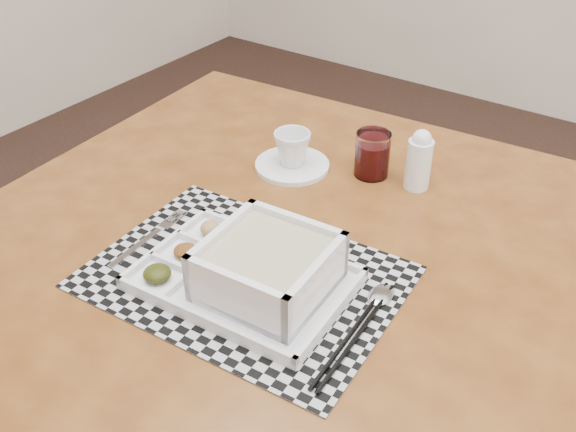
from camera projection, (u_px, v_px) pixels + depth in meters
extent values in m
cube|color=#50260E|center=(280.00, 251.00, 1.10)|extent=(1.16, 1.16, 0.04)
cylinder|color=#50260E|center=(227.00, 219.00, 1.89)|extent=(0.05, 0.05, 0.78)
cylinder|color=#50260E|center=(576.00, 347.00, 1.47)|extent=(0.05, 0.05, 0.78)
cube|color=#50260E|center=(388.00, 166.00, 1.47)|extent=(0.94, 0.09, 0.09)
cube|color=#50260E|center=(90.00, 204.00, 1.34)|extent=(0.09, 0.94, 0.09)
cube|color=#50260E|center=(553.00, 388.00, 0.94)|extent=(0.09, 0.94, 0.09)
cube|color=#A7A8AF|center=(245.00, 277.00, 1.01)|extent=(0.50, 0.37, 0.00)
cube|color=white|center=(244.00, 281.00, 0.99)|extent=(0.33, 0.24, 0.01)
cube|color=white|center=(280.00, 241.00, 1.06)|extent=(0.32, 0.03, 0.01)
cube|color=white|center=(201.00, 317.00, 0.91)|extent=(0.32, 0.03, 0.01)
cube|color=white|center=(165.00, 244.00, 1.05)|extent=(0.02, 0.22, 0.01)
cube|color=white|center=(333.00, 313.00, 0.92)|extent=(0.02, 0.22, 0.01)
cube|color=white|center=(204.00, 260.00, 1.02)|extent=(0.02, 0.20, 0.01)
cube|color=white|center=(170.00, 263.00, 1.01)|extent=(0.08, 0.01, 0.01)
cube|color=white|center=(196.00, 241.00, 1.06)|extent=(0.08, 0.01, 0.01)
ellipsoid|color=black|center=(157.00, 273.00, 0.98)|extent=(0.04, 0.04, 0.02)
ellipsoid|color=#4C240C|center=(185.00, 251.00, 1.03)|extent=(0.04, 0.04, 0.02)
ellipsoid|color=olive|center=(210.00, 228.00, 1.08)|extent=(0.03, 0.03, 0.02)
cube|color=white|center=(268.00, 284.00, 0.97)|extent=(0.19, 0.19, 0.01)
cube|color=white|center=(296.00, 238.00, 1.01)|extent=(0.18, 0.02, 0.08)
cube|color=white|center=(236.00, 299.00, 0.89)|extent=(0.18, 0.02, 0.08)
cube|color=white|center=(223.00, 249.00, 0.99)|extent=(0.02, 0.18, 0.08)
cube|color=white|center=(317.00, 285.00, 0.92)|extent=(0.02, 0.18, 0.08)
cube|color=tan|center=(268.00, 268.00, 0.95)|extent=(0.17, 0.17, 0.07)
cube|color=silver|center=(137.00, 248.00, 1.07)|extent=(0.02, 0.12, 0.00)
cube|color=silver|center=(166.00, 225.00, 1.12)|extent=(0.02, 0.02, 0.00)
cube|color=silver|center=(173.00, 216.00, 1.15)|extent=(0.01, 0.04, 0.00)
cube|color=silver|center=(176.00, 217.00, 1.14)|extent=(0.01, 0.04, 0.00)
cube|color=silver|center=(178.00, 218.00, 1.14)|extent=(0.01, 0.04, 0.00)
cube|color=silver|center=(181.00, 219.00, 1.14)|extent=(0.01, 0.04, 0.00)
cube|color=silver|center=(354.00, 332.00, 0.91)|extent=(0.02, 0.12, 0.00)
ellipsoid|color=silver|center=(381.00, 295.00, 0.97)|extent=(0.04, 0.06, 0.01)
cylinder|color=black|center=(352.00, 332.00, 0.90)|extent=(0.02, 0.24, 0.01)
cylinder|color=black|center=(358.00, 335.00, 0.90)|extent=(0.02, 0.24, 0.01)
cylinder|color=white|center=(292.00, 165.00, 1.29)|extent=(0.15, 0.15, 0.01)
imported|color=white|center=(292.00, 148.00, 1.27)|extent=(0.09, 0.09, 0.07)
cylinder|color=white|center=(372.00, 154.00, 1.25)|extent=(0.07, 0.07, 0.09)
cylinder|color=#3A0409|center=(372.00, 159.00, 1.25)|extent=(0.06, 0.06, 0.07)
cylinder|color=white|center=(418.00, 164.00, 1.21)|extent=(0.05, 0.05, 0.10)
sphere|color=white|center=(422.00, 139.00, 1.17)|extent=(0.04, 0.04, 0.04)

